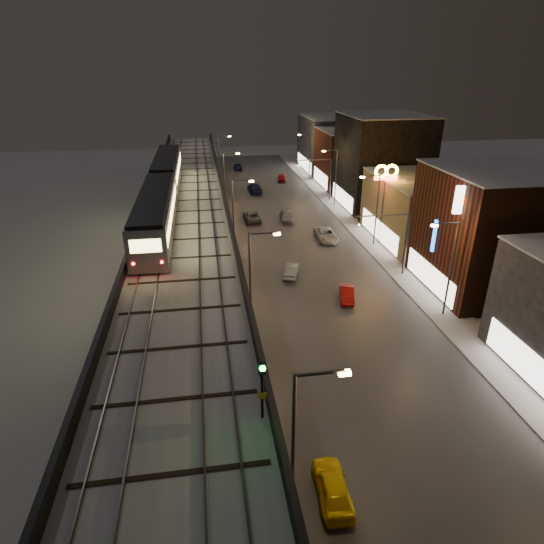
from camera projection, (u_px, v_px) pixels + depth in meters
ground at (287, 443)px, 27.68m from camera, size 220.00×220.00×0.00m
road_surface at (294, 238)px, 60.15m from camera, size 17.00×120.00×0.06m
sidewalk_right at (366, 234)px, 61.54m from camera, size 4.00×120.00×0.14m
under_viaduct_pavement at (191, 244)px, 58.27m from camera, size 11.00×120.00×0.06m
elevated_viaduct at (187, 209)px, 53.10m from camera, size 9.00×100.00×6.30m
viaduct_trackbed at (187, 202)px, 52.90m from camera, size 8.40×100.00×0.32m
viaduct_parapet_streetside at (224, 197)px, 53.34m from camera, size 0.30×100.00×1.10m
viaduct_parapet_far at (148, 200)px, 52.12m from camera, size 0.30×100.00×1.10m
building_b at (494, 231)px, 44.67m from camera, size 12.20×12.20×12.16m
building_c at (426, 210)px, 58.08m from camera, size 12.20×15.20×8.16m
building_d at (382, 162)px, 71.20m from camera, size 12.20×13.20×14.16m
building_e at (353, 158)px, 84.61m from camera, size 12.20×12.20×10.16m
building_f at (332, 144)px, 96.98m from camera, size 12.20×16.20×11.16m
streetlight_left_0 at (299, 440)px, 20.95m from camera, size 2.57×0.28×9.00m
streetlight_left_1 at (253, 276)px, 37.12m from camera, size 2.57×0.28×9.00m
streetlight_right_1 at (449, 263)px, 39.52m from camera, size 2.56×0.28×9.00m
streetlight_left_2 at (236, 212)px, 53.28m from camera, size 2.57×0.28×9.00m
streetlight_right_2 at (375, 205)px, 55.68m from camera, size 2.56×0.28×9.00m
streetlight_left_3 at (226, 177)px, 69.45m from camera, size 2.57×0.28×9.00m
streetlight_right_3 at (334, 174)px, 71.85m from camera, size 2.56×0.28×9.00m
streetlight_left_4 at (220, 156)px, 85.62m from camera, size 2.57×0.28×9.00m
streetlight_right_4 at (309, 154)px, 88.02m from camera, size 2.56×0.28×9.00m
traffic_light_rig_a at (397, 236)px, 47.78m from camera, size 6.10×0.34×7.00m
traffic_light_rig_b at (324, 174)px, 74.73m from camera, size 6.10×0.34×7.00m
subway_train at (162, 188)px, 50.38m from camera, size 3.09×37.81×3.70m
rail_signal at (262, 380)px, 19.35m from camera, size 0.35×0.43×3.02m
car_taxi at (333, 487)px, 23.91m from camera, size 1.89×4.26×1.42m
car_near_white at (291, 271)px, 49.15m from camera, size 2.49×4.11×1.28m
car_mid_silver at (252, 216)px, 66.57m from camera, size 2.47×4.98×1.36m
car_mid_dark at (255, 188)px, 81.36m from camera, size 2.37×5.39×1.54m
car_far_white at (238, 167)px, 98.90m from camera, size 1.77×4.11×1.38m
car_onc_silver at (347, 294)px, 44.16m from camera, size 2.20×3.96×1.24m
car_onc_dark at (326, 235)px, 59.16m from camera, size 2.41×5.16×1.43m
car_onc_white at (287, 217)px, 66.42m from camera, size 2.07×4.62×1.32m
car_onc_red at (282, 178)px, 89.04m from camera, size 2.27×4.13×1.33m
sign_mcdonalds at (386, 180)px, 55.17m from camera, size 2.99×0.43×10.08m
sign_citgo at (466, 216)px, 39.66m from camera, size 2.44×0.39×11.60m
sign_carwash at (439, 242)px, 44.42m from camera, size 1.43×0.35×7.41m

